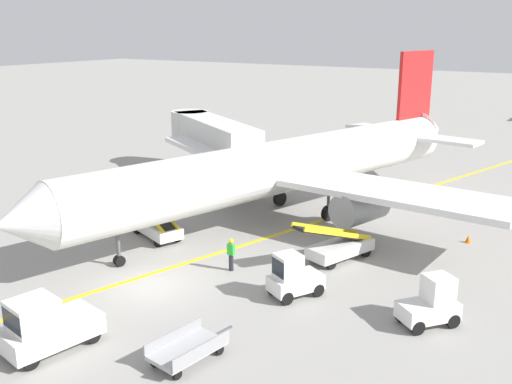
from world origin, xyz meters
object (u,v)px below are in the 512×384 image
object	(u,v)px
baggage_tug_near_wing	(431,303)
baggage_cart_loaded	(188,349)
baggage_tug_by_cargo_door	(293,277)
safety_cone_nose_right	(66,228)
airliner	(288,165)
jet_bridge	(209,134)
safety_cone_nose_left	(468,239)
belt_loader_aft_hold	(339,246)
pushback_tug	(45,326)
belt_loader_forward_hold	(155,224)
ground_crew_marshaller	(231,253)

from	to	relation	value
baggage_tug_near_wing	baggage_cart_loaded	world-z (taller)	baggage_tug_near_wing
baggage_tug_by_cargo_door	safety_cone_nose_right	distance (m)	15.81
airliner	jet_bridge	xyz separation A→B (m)	(-10.50, 5.81, 0.12)
baggage_tug_by_cargo_door	safety_cone_nose_left	bearing A→B (deg)	65.71
baggage_tug_by_cargo_door	safety_cone_nose_right	size ratio (longest dim) A/B	6.20
jet_bridge	baggage_tug_by_cargo_door	bearing A→B (deg)	-43.91
belt_loader_aft_hold	safety_cone_nose_left	world-z (taller)	belt_loader_aft_hold
baggage_tug_near_wing	jet_bridge	bearing A→B (deg)	146.19
pushback_tug	belt_loader_forward_hold	distance (m)	12.58
safety_cone_nose_right	safety_cone_nose_left	bearing A→B (deg)	27.44
airliner	belt_loader_forward_hold	distance (m)	9.08
ground_crew_marshaller	baggage_tug_near_wing	bearing A→B (deg)	-1.10
baggage_tug_by_cargo_door	safety_cone_nose_left	xyz separation A→B (m)	(5.13, 11.36, -0.71)
pushback_tug	ground_crew_marshaller	world-z (taller)	pushback_tug
baggage_cart_loaded	pushback_tug	bearing A→B (deg)	-155.56
baggage_tug_by_cargo_door	safety_cone_nose_right	world-z (taller)	baggage_tug_by_cargo_door
jet_bridge	safety_cone_nose_right	size ratio (longest dim) A/B	27.86
belt_loader_aft_hold	airliner	bearing A→B (deg)	140.26
baggage_cart_loaded	ground_crew_marshaller	xyz separation A→B (m)	(-3.34, 7.65, 0.44)
airliner	pushback_tug	size ratio (longest dim) A/B	8.89
baggage_cart_loaded	airliner	bearing A→B (deg)	107.21
baggage_tug_near_wing	belt_loader_aft_hold	bearing A→B (deg)	144.35
safety_cone_nose_left	safety_cone_nose_right	xyz separation A→B (m)	(-20.91, -10.86, 0.00)
belt_loader_aft_hold	safety_cone_nose_right	xyz separation A→B (m)	(-15.71, -4.62, -0.56)
jet_bridge	baggage_tug_by_cargo_door	xyz separation A→B (m)	(16.35, -15.74, -2.62)
pushback_tug	baggage_cart_loaded	world-z (taller)	pushback_tug
belt_loader_forward_hold	belt_loader_aft_hold	size ratio (longest dim) A/B	1.00
jet_bridge	pushback_tug	size ratio (longest dim) A/B	3.14
pushback_tug	safety_cone_nose_left	bearing A→B (deg)	62.01
belt_loader_aft_hold	pushback_tug	bearing A→B (deg)	-111.69
pushback_tug	airliner	bearing A→B (deg)	90.50
pushback_tug	safety_cone_nose_left	size ratio (longest dim) A/B	8.86
pushback_tug	baggage_cart_loaded	xyz separation A→B (m)	(4.99, 2.27, -0.53)
ground_crew_marshaller	safety_cone_nose_left	size ratio (longest dim) A/B	3.86
airliner	belt_loader_forward_hold	size ratio (longest dim) A/B	6.78
baggage_tug_by_cargo_door	ground_crew_marshaller	size ratio (longest dim) A/B	1.61
ground_crew_marshaller	belt_loader_forward_hold	bearing A→B (deg)	165.48
baggage_tug_by_cargo_door	baggage_cart_loaded	xyz separation A→B (m)	(-0.70, -6.71, -0.46)
jet_bridge	ground_crew_marshaller	xyz separation A→B (m)	(12.32, -14.80, -2.63)
belt_loader_forward_hold	jet_bridge	bearing A→B (deg)	113.89
jet_bridge	belt_loader_forward_hold	distance (m)	14.61
pushback_tug	safety_cone_nose_left	world-z (taller)	pushback_tug
baggage_tug_near_wing	belt_loader_forward_hold	distance (m)	16.68
baggage_tug_near_wing	belt_loader_aft_hold	world-z (taller)	belt_loader_aft_hold
airliner	baggage_tug_near_wing	distance (m)	15.22
belt_loader_forward_hold	belt_loader_aft_hold	world-z (taller)	same
airliner	belt_loader_aft_hold	world-z (taller)	airliner
baggage_tug_near_wing	ground_crew_marshaller	bearing A→B (deg)	178.90
belt_loader_forward_hold	baggage_tug_by_cargo_door	bearing A→B (deg)	-13.98
airliner	belt_loader_aft_hold	size ratio (longest dim) A/B	6.75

